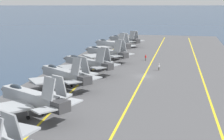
# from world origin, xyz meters

# --- Properties ---
(ground_plane) EXTENTS (2000.00, 2000.00, 0.00)m
(ground_plane) POSITION_xyz_m (0.00, 0.00, 0.00)
(ground_plane) COLOR navy
(carrier_deck) EXTENTS (180.14, 45.83, 0.40)m
(carrier_deck) POSITION_xyz_m (0.00, 0.00, 0.20)
(carrier_deck) COLOR #4C4C4F
(carrier_deck) RESTS_ON ground
(deck_stripe_foul_line) EXTENTS (162.08, 4.60, 0.01)m
(deck_stripe_foul_line) POSITION_xyz_m (0.00, -12.60, 0.40)
(deck_stripe_foul_line) COLOR yellow
(deck_stripe_foul_line) RESTS_ON carrier_deck
(deck_stripe_centerline) EXTENTS (162.13, 0.36, 0.01)m
(deck_stripe_centerline) POSITION_xyz_m (0.00, 0.00, 0.40)
(deck_stripe_centerline) COLOR yellow
(deck_stripe_centerline) RESTS_ON carrier_deck
(deck_stripe_edge_line) EXTENTS (161.84, 10.30, 0.01)m
(deck_stripe_edge_line) POSITION_xyz_m (0.00, 12.60, 0.40)
(deck_stripe_edge_line) COLOR yellow
(deck_stripe_edge_line) RESTS_ON carrier_deck
(parked_jet_second) EXTENTS (12.62, 15.18, 6.71)m
(parked_jet_second) POSITION_xyz_m (-29.59, 12.99, 3.20)
(parked_jet_second) COLOR #9EA3A8
(parked_jet_second) RESTS_ON carrier_deck
(parked_jet_third) EXTENTS (13.91, 15.23, 6.65)m
(parked_jet_third) POSITION_xyz_m (-12.67, 14.11, 2.97)
(parked_jet_third) COLOR #93999E
(parked_jet_third) RESTS_ON carrier_deck
(parked_jet_fourth) EXTENTS (13.77, 16.11, 6.48)m
(parked_jet_fourth) POSITION_xyz_m (1.02, 13.48, 2.85)
(parked_jet_fourth) COLOR gray
(parked_jet_fourth) RESTS_ON carrier_deck
(parked_jet_fifth) EXTENTS (13.78, 16.08, 6.34)m
(parked_jet_fifth) POSITION_xyz_m (17.18, 12.70, 2.80)
(parked_jet_fifth) COLOR #93999E
(parked_jet_fifth) RESTS_ON carrier_deck
(parked_jet_sixth) EXTENTS (13.16, 15.36, 6.60)m
(parked_jet_sixth) POSITION_xyz_m (32.75, 14.21, 3.00)
(parked_jet_sixth) COLOR #9EA3A8
(parked_jet_sixth) RESTS_ON carrier_deck
(parked_jet_seventh) EXTENTS (13.91, 15.21, 5.83)m
(parked_jet_seventh) POSITION_xyz_m (48.93, 13.20, 2.71)
(parked_jet_seventh) COLOR gray
(parked_jet_seventh) RESTS_ON carrier_deck
(crew_red_vest) EXTENTS (0.46, 0.43, 1.70)m
(crew_red_vest) POSITION_xyz_m (19.89, 1.83, 1.33)
(crew_red_vest) COLOR #4C473D
(crew_red_vest) RESTS_ON carrier_deck
(crew_white_vest) EXTENTS (0.43, 0.46, 1.66)m
(crew_white_vest) POSITION_xyz_m (7.29, -2.75, 1.31)
(crew_white_vest) COLOR #4C473D
(crew_white_vest) RESTS_ON carrier_deck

